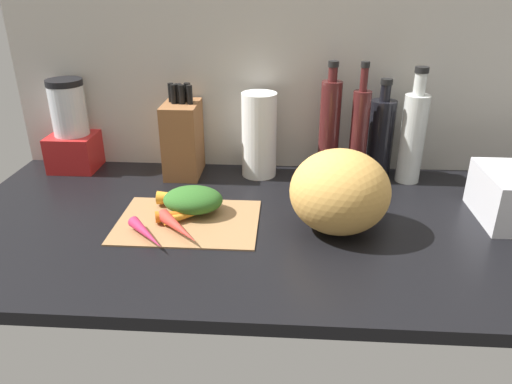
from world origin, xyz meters
The scene contains 19 objects.
ground_plane centered at (0.00, 0.00, -1.50)cm, with size 170.00×80.00×3.00cm, color black.
wall_back centered at (0.00, 38.50, 30.00)cm, with size 170.00×3.00×60.00cm, color #BCB7AD.
cutting_board centered at (-24.64, -2.98, 0.40)cm, with size 35.19×25.52×0.80cm, color #997047.
carrot_0 centered at (-25.41, -10.25, 2.43)cm, with size 3.26×3.26×16.09cm, color red.
carrot_1 centered at (-25.45, 7.00, 1.81)cm, with size 2.02×2.02×11.17cm, color red.
carrot_2 centered at (-26.20, -3.11, 2.27)cm, with size 2.94×2.94×12.80cm, color orange.
carrot_3 centered at (-26.02, 5.54, 2.59)cm, with size 3.59×3.59×16.79cm, color orange.
carrot_4 centered at (-32.25, -13.17, 2.19)cm, with size 2.78×2.78×14.87cm, color #B2264C.
carrot_5 centered at (-24.85, 7.14, 2.07)cm, with size 2.53×2.53×11.85cm, color orange.
carrot_6 centered at (-23.56, -1.97, 1.90)cm, with size 2.19×2.19×15.38cm, color orange.
carrot_greens_pile centered at (-24.04, 1.68, 4.04)cm, with size 15.32×11.79×6.48cm, color #2D6023.
winter_squash centered at (12.33, -4.31, 10.16)cm, with size 23.71×21.96×20.33cm, color gold.
knife_block centered at (-31.74, 28.59, 11.57)cm, with size 10.23×15.16×27.76cm.
blender_appliance centered at (-67.12, 31.26, 12.13)cm, with size 14.16×14.16×28.20cm.
paper_towel_roll centered at (-8.75, 29.50, 12.71)cm, with size 10.42×10.42×25.42cm, color white.
bottle_0 centered at (11.95, 28.89, 15.25)cm, with size 6.05×6.05×34.80cm.
bottle_1 centered at (20.39, 26.95, 14.41)cm, with size 5.16×5.16×35.07cm.
bottle_2 centered at (27.71, 32.28, 12.18)cm, with size 7.59×7.59×29.42cm.
bottle_3 centered at (35.92, 27.71, 14.11)cm, with size 7.05×7.05×33.72cm.
Camera 1 is at (-0.59, -108.38, 57.52)cm, focal length 33.82 mm.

